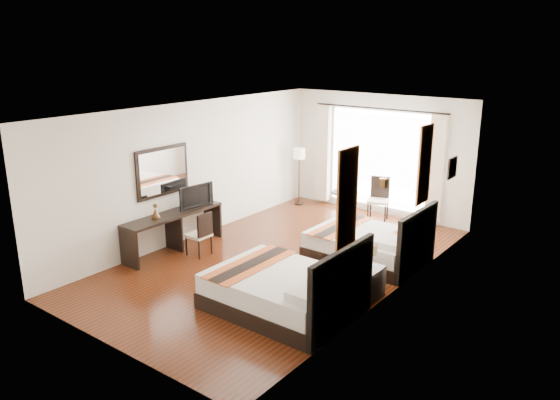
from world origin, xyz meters
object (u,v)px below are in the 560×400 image
Objects in this scene: table_lamp at (370,250)px; console_desk at (174,232)px; desk_chair at (200,242)px; bed_near at (286,291)px; vase at (360,267)px; television at (194,196)px; window_chair at (378,207)px; fruit_bowl at (343,191)px; nightstand at (367,282)px; side_table at (343,204)px; floor_lamp at (299,158)px; bed_far at (370,245)px.

table_lamp is 4.00m from console_desk.
bed_near is at bearing 162.74° from desk_chair.
table_lamp is at bearing 91.64° from vase.
console_desk is 2.72× the size of television.
window_chair reaches higher than table_lamp.
television is (-3.19, 1.22, 0.67)m from bed_near.
vase is 0.15× the size of television.
vase is 0.55× the size of fruit_bowl.
nightstand is 4.35× the size of vase.
vase is at bearing -88.36° from table_lamp.
nightstand is 1.47× the size of table_lamp.
bed_near is 2.68× the size of television.
desk_chair reaches higher than fruit_bowl.
bed_near is at bearing -119.59° from table_lamp.
fruit_bowl is at bearing 124.60° from vase.
floor_lamp is at bearing 171.12° from side_table.
desk_chair is at bearing -176.99° from vase.
desk_chair reaches higher than nightstand.
fruit_bowl is (-1.67, 4.44, 0.32)m from bed_near.
bed_far reaches higher than desk_chair.
side_table is (1.51, 3.25, -0.68)m from television.
vase is 0.19× the size of side_table.
fruit_bowl is (0.97, 3.66, 0.38)m from desk_chair.
fruit_bowl is at bearing 127.12° from table_lamp.
table_lamp reaches higher than console_desk.
bed_near reaches higher than window_chair.
console_desk is at bearing -111.92° from side_table.
window_chair is at bearing 2.00° from floor_lamp.
side_table is (-2.41, 3.18, -0.43)m from table_lamp.
window_chair reaches higher than nightstand.
television is at bearing 176.25° from vase.
nightstand is at bearing -84.91° from television.
console_desk is 2.57× the size of desk_chair.
floor_lamp reaches higher than bed_far.
bed_near is 2.53× the size of desk_chair.
side_table is 0.33m from fruit_bowl.
bed_far reaches higher than console_desk.
floor_lamp reaches higher than desk_chair.
bed_near is at bearing -69.32° from side_table.
floor_lamp is at bearing 135.73° from vase.
bed_far is 1.56m from nightstand.
desk_chair is 4.33m from window_chair.
nightstand is 5.31m from floor_lamp.
bed_far reaches higher than nightstand.
table_lamp is 0.16× the size of console_desk.
vase is at bearing 52.50° from bed_near.
side_table is (-2.42, 3.50, -0.25)m from vase.
table_lamp reaches higher than fruit_bowl.
bed_far is (0.07, 2.54, -0.02)m from bed_near.
bed_far reaches higher than side_table.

